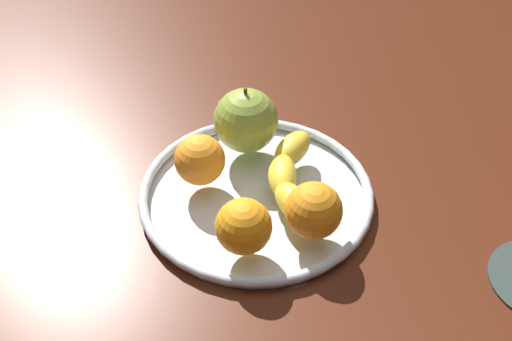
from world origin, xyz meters
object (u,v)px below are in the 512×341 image
fruit_bowl (256,194)px  banana (290,177)px  orange_front_left (200,160)px  apple (243,121)px  orange_center (244,226)px  orange_back_right (313,211)px

fruit_bowl → banana: 4.95cm
banana → orange_front_left: size_ratio=2.79×
apple → orange_front_left: size_ratio=1.46×
fruit_bowl → orange_front_left: bearing=-113.6°
orange_center → orange_back_right: orange_back_right is taller
fruit_bowl → orange_front_left: orange_front_left is taller
fruit_bowl → orange_back_right: orange_back_right is taller
banana → apple: apple is taller
fruit_bowl → banana: banana is taller
orange_front_left → orange_center: size_ratio=0.99×
fruit_bowl → apple: size_ratio=3.16×
orange_front_left → orange_back_right: (10.68, 11.72, 0.13)cm
orange_front_left → fruit_bowl: bearing=66.4°
orange_back_right → banana: bearing=-172.0°
orange_front_left → orange_center: 12.30cm
apple → orange_center: apple is taller
banana → orange_center: (8.55, -6.95, 1.42)cm
fruit_bowl → orange_back_right: (7.85, 5.24, 4.16)cm
banana → apple: bearing=-142.7°
orange_back_right → fruit_bowl: bearing=-146.3°
fruit_bowl → apple: bearing=-177.7°
orange_front_left → banana: bearing=73.4°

